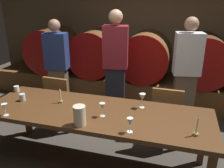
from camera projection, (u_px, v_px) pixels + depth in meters
name	position (u px, v px, depth m)	size (l,w,h in m)	color
back_wall	(153.00, 27.00, 4.87)	(7.12, 0.24, 2.78)	brown
barrel_shelf	(146.00, 88.00, 4.78)	(6.40, 0.90, 0.46)	brown
wine_barrel_far_left	(54.00, 49.00, 5.07)	(0.92, 0.96, 0.92)	#513319
wine_barrel_left	(97.00, 52.00, 4.82)	(0.92, 0.96, 0.92)	brown
wine_barrel_center	(146.00, 55.00, 4.55)	(0.92, 0.96, 0.92)	brown
wine_barrel_right	(203.00, 59.00, 4.28)	(0.92, 0.96, 0.92)	#513319
dining_table	(96.00, 116.00, 2.74)	(2.65, 0.88, 0.75)	#4C2D16
chair_left	(61.00, 100.00, 3.64)	(0.42, 0.42, 0.88)	brown
chair_right	(167.00, 113.00, 3.23)	(0.41, 0.41, 0.88)	brown
guest_left	(58.00, 66.00, 4.11)	(0.41, 0.29, 1.64)	brown
guest_center	(115.00, 67.00, 3.74)	(0.41, 0.29, 1.81)	black
guest_right	(186.00, 76.00, 3.47)	(0.42, 0.30, 1.74)	brown
candle_left	(61.00, 99.00, 2.92)	(0.05, 0.05, 0.19)	olive
candle_right	(196.00, 130.00, 2.22)	(0.05, 0.05, 0.21)	olive
pitcher	(80.00, 116.00, 2.39)	(0.13, 0.13, 0.21)	beige
wine_glass_far_left	(5.00, 107.00, 2.59)	(0.07, 0.07, 0.14)	white
wine_glass_center_left	(102.00, 107.00, 2.56)	(0.07, 0.07, 0.16)	silver
wine_glass_center_right	(130.00, 123.00, 2.26)	(0.06, 0.06, 0.15)	silver
wine_glass_far_right	(142.00, 98.00, 2.76)	(0.08, 0.08, 0.18)	white
cup_left	(17.00, 89.00, 3.26)	(0.07, 0.07, 0.08)	white
cup_right	(22.00, 97.00, 2.97)	(0.07, 0.07, 0.09)	silver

